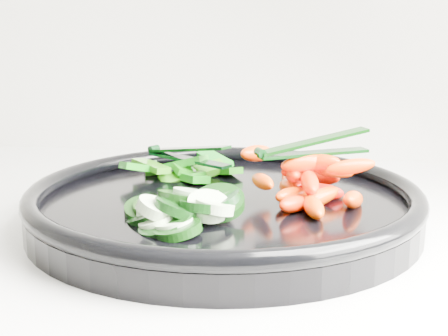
# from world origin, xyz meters

# --- Properties ---
(veggie_tray) EXTENTS (0.43, 0.43, 0.04)m
(veggie_tray) POSITION_xyz_m (0.70, 1.68, 0.95)
(veggie_tray) COLOR black
(veggie_tray) RESTS_ON counter
(cucumber_pile) EXTENTS (0.12, 0.13, 0.04)m
(cucumber_pile) POSITION_xyz_m (0.68, 1.61, 0.96)
(cucumber_pile) COLOR black
(cucumber_pile) RESTS_ON veggie_tray
(carrot_pile) EXTENTS (0.14, 0.16, 0.05)m
(carrot_pile) POSITION_xyz_m (0.78, 1.70, 0.97)
(carrot_pile) COLOR #E84A00
(carrot_pile) RESTS_ON veggie_tray
(pepper_pile) EXTENTS (0.13, 0.11, 0.04)m
(pepper_pile) POSITION_xyz_m (0.64, 1.76, 0.96)
(pepper_pile) COLOR #0D6109
(pepper_pile) RESTS_ON veggie_tray
(tong_carrot) EXTENTS (0.11, 0.07, 0.02)m
(tong_carrot) POSITION_xyz_m (0.78, 1.70, 1.00)
(tong_carrot) COLOR black
(tong_carrot) RESTS_ON carrot_pile
(tong_pepper) EXTENTS (0.11, 0.07, 0.02)m
(tong_pepper) POSITION_xyz_m (0.64, 1.76, 0.98)
(tong_pepper) COLOR black
(tong_pepper) RESTS_ON pepper_pile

